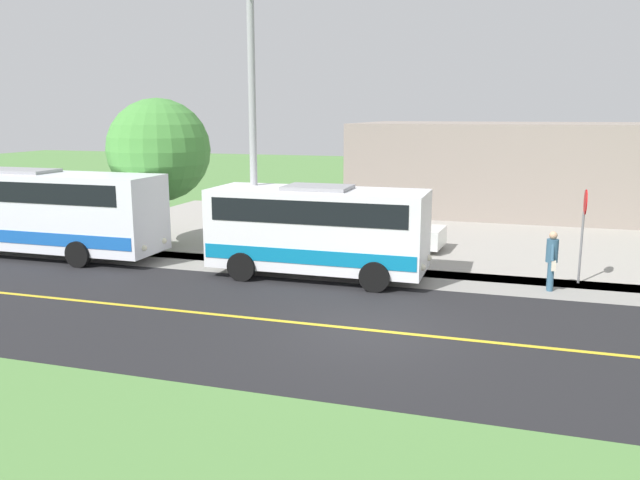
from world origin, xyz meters
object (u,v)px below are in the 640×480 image
(transit_bus_rear, at_px, (13,207))
(commercial_building, at_px, (565,168))
(pedestrian_with_bags, at_px, (552,259))
(tree_curbside, at_px, (159,150))
(shuttle_bus_front, at_px, (318,227))
(stop_sign, at_px, (584,220))
(parked_car_near, at_px, (384,230))
(street_light_pole, at_px, (251,120))

(transit_bus_rear, bearing_deg, commercial_building, 130.34)
(pedestrian_with_bags, relative_size, tree_curbside, 0.31)
(shuttle_bus_front, distance_m, transit_bus_rear, 11.66)
(transit_bus_rear, bearing_deg, stop_sign, 94.82)
(parked_car_near, xyz_separation_m, tree_curbside, (2.08, -8.41, 3.01))
(shuttle_bus_front, relative_size, stop_sign, 2.39)
(pedestrian_with_bags, bearing_deg, transit_bus_rear, -88.32)
(tree_curbside, bearing_deg, pedestrian_with_bags, 80.46)
(shuttle_bus_front, distance_m, street_light_pole, 4.06)
(pedestrian_with_bags, relative_size, parked_car_near, 0.39)
(transit_bus_rear, bearing_deg, pedestrian_with_bags, 91.68)
(street_light_pole, bearing_deg, commercial_building, 147.17)
(pedestrian_with_bags, distance_m, tree_curbside, 14.73)
(pedestrian_with_bags, bearing_deg, parked_car_near, -127.38)
(street_light_pole, height_order, commercial_building, street_light_pole)
(street_light_pole, distance_m, commercial_building, 19.82)
(stop_sign, bearing_deg, shuttle_bus_front, -78.51)
(stop_sign, relative_size, commercial_building, 0.13)
(stop_sign, height_order, tree_curbside, tree_curbside)
(shuttle_bus_front, height_order, transit_bus_rear, transit_bus_rear)
(shuttle_bus_front, height_order, parked_car_near, shuttle_bus_front)
(shuttle_bus_front, bearing_deg, commercial_building, 153.85)
(street_light_pole, relative_size, commercial_building, 0.42)
(shuttle_bus_front, height_order, commercial_building, commercial_building)
(shuttle_bus_front, relative_size, transit_bus_rear, 0.59)
(parked_car_near, height_order, commercial_building, commercial_building)
(stop_sign, height_order, commercial_building, commercial_building)
(transit_bus_rear, distance_m, tree_curbside, 5.63)
(shuttle_bus_front, xyz_separation_m, street_light_pole, (-0.39, -2.36, 3.29))
(stop_sign, distance_m, street_light_pole, 10.70)
(parked_car_near, bearing_deg, pedestrian_with_bags, 52.62)
(shuttle_bus_front, height_order, pedestrian_with_bags, shuttle_bus_front)
(transit_bus_rear, xyz_separation_m, stop_sign, (-1.65, 19.53, 0.24))
(transit_bus_rear, height_order, commercial_building, commercial_building)
(transit_bus_rear, distance_m, pedestrian_with_bags, 18.66)
(transit_bus_rear, relative_size, stop_sign, 4.06)
(parked_car_near, bearing_deg, street_light_pole, -37.12)
(pedestrian_with_bags, bearing_deg, commercial_building, 175.41)
(pedestrian_with_bags, height_order, parked_car_near, pedestrian_with_bags)
(street_light_pole, relative_size, parked_car_near, 1.98)
(shuttle_bus_front, bearing_deg, parked_car_near, 167.34)
(street_light_pole, bearing_deg, transit_bus_rear, -87.32)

